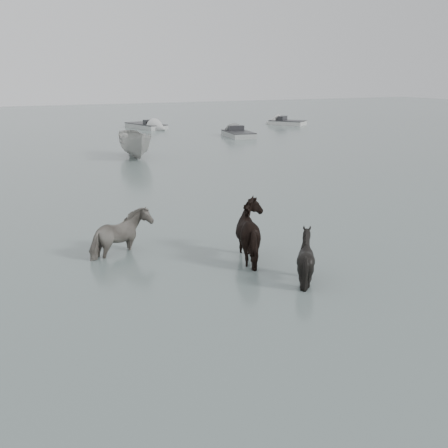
{
  "coord_description": "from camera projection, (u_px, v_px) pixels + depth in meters",
  "views": [
    {
      "loc": [
        -5.56,
        -11.39,
        4.6
      ],
      "look_at": [
        0.1,
        0.49,
        1.0
      ],
      "focal_mm": 45.0,
      "sensor_mm": 36.0,
      "label": 1
    }
  ],
  "objects": [
    {
      "name": "pony_black",
      "position": [
        306.0,
        250.0,
        12.66
      ],
      "size": [
        1.49,
        1.38,
        1.38
      ],
      "primitive_type": "imported",
      "rotation": [
        0.0,
        0.0,
        1.82
      ],
      "color": "black",
      "rests_on": "ground"
    },
    {
      "name": "skiff_port",
      "position": [
        238.0,
        131.0,
        40.42
      ],
      "size": [
        2.28,
        4.83,
        0.75
      ],
      "primitive_type": null,
      "rotation": [
        0.0,
        0.0,
        1.42
      ],
      "color": "#979A97",
      "rests_on": "ground"
    },
    {
      "name": "boat_small",
      "position": [
        135.0,
        143.0,
        30.73
      ],
      "size": [
        1.98,
        4.28,
        1.6
      ],
      "primitive_type": "imported",
      "rotation": [
        0.0,
        0.0,
        -0.1
      ],
      "color": "#A7A7A2",
      "rests_on": "ground"
    },
    {
      "name": "skiff_star",
      "position": [
        288.0,
        121.0,
        49.36
      ],
      "size": [
        3.77,
        4.31,
        0.75
      ],
      "primitive_type": null,
      "rotation": [
        0.0,
        0.0,
        2.21
      ],
      "color": "beige",
      "rests_on": "ground"
    },
    {
      "name": "ground",
      "position": [
        229.0,
        270.0,
        13.44
      ],
      "size": [
        140.0,
        140.0,
        0.0
      ],
      "primitive_type": "plane",
      "color": "#51605C",
      "rests_on": "ground"
    },
    {
      "name": "pony_dark",
      "position": [
        257.0,
        226.0,
        14.05
      ],
      "size": [
        1.64,
        1.85,
        1.67
      ],
      "primitive_type": "imported",
      "rotation": [
        0.0,
        0.0,
        1.72
      ],
      "color": "black",
      "rests_on": "ground"
    },
    {
      "name": "pony_pinto",
      "position": [
        120.0,
        226.0,
        14.43
      ],
      "size": [
        1.93,
        1.54,
        1.49
      ],
      "primitive_type": "imported",
      "rotation": [
        0.0,
        0.0,
        2.06
      ],
      "color": "black",
      "rests_on": "ground"
    },
    {
      "name": "skiff_mid",
      "position": [
        146.0,
        124.0,
        46.43
      ],
      "size": [
        2.91,
        6.1,
        0.75
      ],
      "primitive_type": null,
      "rotation": [
        0.0,
        0.0,
        -1.34
      ],
      "color": "#ADB0AD",
      "rests_on": "ground"
    }
  ]
}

